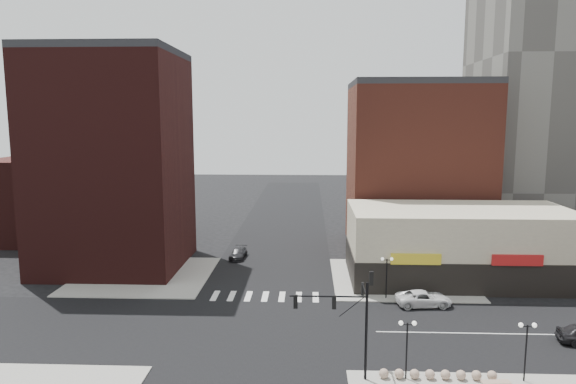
{
  "coord_description": "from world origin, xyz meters",
  "views": [
    {
      "loc": [
        4.25,
        -41.4,
        17.91
      ],
      "look_at": [
        2.3,
        6.2,
        11.0
      ],
      "focal_mm": 32.0,
      "sensor_mm": 36.0,
      "label": 1
    }
  ],
  "objects": [
    {
      "name": "building_nw_low",
      "position": [
        -32.0,
        34.0,
        6.0
      ],
      "size": [
        20.0,
        18.0,
        12.0
      ],
      "primitive_type": "cube",
      "color": "#331110",
      "rests_on": "ground"
    },
    {
      "name": "street_lamp_ne",
      "position": [
        12.0,
        8.0,
        3.29
      ],
      "size": [
        1.22,
        0.32,
        4.16
      ],
      "color": "black",
      "rests_on": "sidewalk_ne"
    },
    {
      "name": "building_ne_midrise",
      "position": [
        19.0,
        29.5,
        11.0
      ],
      "size": [
        18.0,
        15.0,
        22.0
      ],
      "primitive_type": "cube",
      "color": "maroon",
      "rests_on": "ground"
    },
    {
      "name": "ground",
      "position": [
        0.0,
        0.0,
        0.0
      ],
      "size": [
        240.0,
        240.0,
        0.0
      ],
      "primitive_type": "plane",
      "color": "black",
      "rests_on": "ground"
    },
    {
      "name": "sidewalk_ne",
      "position": [
        14.5,
        14.5,
        0.06
      ],
      "size": [
        15.0,
        15.0,
        0.12
      ],
      "primitive_type": "cube",
      "color": "gray",
      "rests_on": "ground"
    },
    {
      "name": "sidewalk_nw",
      "position": [
        -14.5,
        14.5,
        0.06
      ],
      "size": [
        15.0,
        15.0,
        0.12
      ],
      "primitive_type": "cube",
      "color": "gray",
      "rests_on": "ground"
    },
    {
      "name": "dark_sedan_north",
      "position": [
        -4.76,
        22.33,
        0.64
      ],
      "size": [
        2.09,
        4.52,
        1.28
      ],
      "primitive_type": "imported",
      "rotation": [
        0.0,
        0.0,
        -0.07
      ],
      "color": "black",
      "rests_on": "ground"
    },
    {
      "name": "road_ns",
      "position": [
        0.0,
        0.0,
        0.01
      ],
      "size": [
        14.0,
        200.0,
        0.02
      ],
      "primitive_type": "cube",
      "color": "black",
      "rests_on": "ground"
    },
    {
      "name": "street_lamp_se_b",
      "position": [
        19.0,
        -8.0,
        3.29
      ],
      "size": [
        1.22,
        0.32,
        4.16
      ],
      "color": "black",
      "rests_on": "sidewalk_se"
    },
    {
      "name": "building_ne_row",
      "position": [
        21.0,
        15.0,
        3.3
      ],
      "size": [
        24.2,
        12.2,
        8.0
      ],
      "color": "beige",
      "rests_on": "ground"
    },
    {
      "name": "road_ew",
      "position": [
        0.0,
        0.0,
        0.01
      ],
      "size": [
        200.0,
        14.0,
        0.02
      ],
      "primitive_type": "cube",
      "color": "black",
      "rests_on": "ground"
    },
    {
      "name": "street_lamp_se_a",
      "position": [
        11.0,
        -8.0,
        3.29
      ],
      "size": [
        1.22,
        0.32,
        4.16
      ],
      "color": "black",
      "rests_on": "sidewalk_se"
    },
    {
      "name": "building_nw",
      "position": [
        -19.0,
        18.5,
        12.5
      ],
      "size": [
        16.0,
        15.0,
        25.0
      ],
      "primitive_type": "cube",
      "color": "#331110",
      "rests_on": "ground"
    },
    {
      "name": "white_suv",
      "position": [
        15.34,
        6.28,
        0.74
      ],
      "size": [
        5.48,
        2.87,
        1.47
      ],
      "primitive_type": "imported",
      "rotation": [
        0.0,
        0.0,
        1.65
      ],
      "color": "silver",
      "rests_on": "ground"
    },
    {
      "name": "stone_bench",
      "position": [
        16.75,
        -9.0,
        0.36
      ],
      "size": [
        1.93,
        0.71,
        0.44
      ],
      "rotation": [
        0.0,
        0.0,
        0.07
      ],
      "color": "tan",
      "rests_on": "sidewalk_se"
    },
    {
      "name": "traffic_signal",
      "position": [
        7.24,
        -7.83,
        4.96
      ],
      "size": [
        5.59,
        3.09,
        7.77
      ],
      "color": "black",
      "rests_on": "ground"
    },
    {
      "name": "bollard_row",
      "position": [
        13.18,
        -8.0,
        0.45
      ],
      "size": [
        8.01,
        0.66,
        0.66
      ],
      "color": "gray",
      "rests_on": "sidewalk_se"
    }
  ]
}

